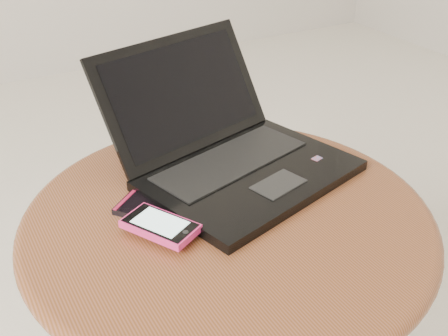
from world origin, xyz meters
TOP-DOWN VIEW (x-y plane):
  - table at (-0.02, 0.00)m, footprint 0.61×0.61m
  - laptop at (0.04, 0.11)m, footprint 0.39×0.40m
  - phone_black at (-0.12, 0.05)m, footprint 0.11×0.12m
  - phone_pink at (-0.13, -0.00)m, footprint 0.10×0.12m

SIDE VIEW (x-z plane):
  - table at x=-0.02m, z-range 0.14..0.62m
  - phone_black at x=-0.12m, z-range 0.48..0.49m
  - phone_pink at x=-0.13m, z-range 0.49..0.50m
  - laptop at x=0.04m, z-range 0.42..0.61m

